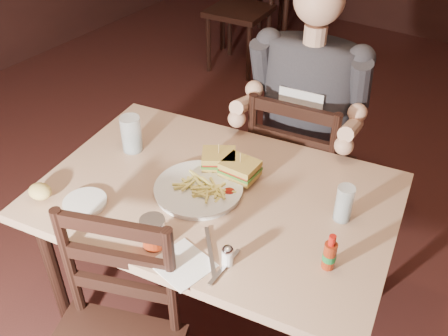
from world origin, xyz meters
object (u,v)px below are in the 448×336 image
Objects in this scene: syrup_dispenser at (153,232)px; dinner_plate at (199,190)px; diner at (307,88)px; hot_sauce at (330,252)px; glass_left at (131,134)px; glass_right at (344,203)px; bg_chair_near at (239,10)px; main_table at (216,209)px; side_plate at (85,203)px; chair_far at (300,172)px.

dinner_plate is at bearing 88.74° from syrup_dispenser.
hot_sauce is at bearing -66.20° from diner.
glass_left reaches higher than syrup_dispenser.
diner is 0.83m from hot_sauce.
glass_left is 0.86m from glass_right.
bg_chair_near is at bearing 119.36° from dinner_plate.
glass_right is at bearing 16.51° from main_table.
glass_right is at bearing 29.46° from side_plate.
hot_sauce is at bearing 14.41° from side_plate.
bg_chair_near is at bearing 121.61° from diner.
diner is at bearing 50.00° from glass_left.
glass_left is at bearing -174.05° from glass_right.
bg_chair_near is 6.77× the size of glass_left.
hot_sauce is at bearing -57.65° from bg_chair_near.
glass_left is 0.36m from side_plate.
syrup_dispenser is at bearing -40.54° from glass_left.
dinner_plate is 2.10× the size of side_plate.
main_table is 1.45× the size of chair_far.
syrup_dispenser is (-0.44, -0.44, -0.01)m from glass_right.
bg_chair_near is 1.10× the size of diner.
dinner_plate is at bearing 74.15° from chair_far.
bg_chair_near is at bearing 129.61° from glass_right.
hot_sauce is (0.91, -0.13, -0.01)m from glass_left.
glass_right reaches higher than dinner_plate.
glass_left is at bearing 169.90° from dinner_plate.
dinner_plate reaches higher than main_table.
bg_chair_near reaches higher than dinner_plate.
side_plate is (-0.32, 0.01, -0.05)m from syrup_dispenser.
chair_far is at bearing 77.96° from syrup_dispenser.
glass_right is (0.38, -0.47, -0.10)m from diner.
syrup_dispenser is (1.33, -2.58, 0.32)m from bg_chair_near.
glass_right is at bearing 5.95° from glass_left.
syrup_dispenser is (-0.06, -0.92, -0.12)m from diner.
hot_sauce is at bearing -8.36° from glass_left.
dinner_plate is at bearing 172.87° from hot_sauce.
side_plate is (-0.82, -0.21, -0.06)m from hot_sauce.
side_plate reaches higher than main_table.
glass_right is at bearing 36.12° from syrup_dispenser.
hot_sauce is at bearing -76.90° from glass_right.
diner is 8.70× the size of syrup_dispenser.
side_plate is at bearing 60.29° from chair_far.
hot_sauce is (0.53, -0.07, 0.06)m from dinner_plate.
diner is 1.00m from side_plate.
dinner_plate is (1.29, -2.30, 0.28)m from bg_chair_near.
dinner_plate is 2.10× the size of glass_left.
diner reaches higher than side_plate.
diner is at bearing -55.51° from bg_chair_near.
chair_far is 1.04× the size of diner.
chair_far is 7.32× the size of hot_sauce.
dinner_plate is at bearing -107.00° from diner.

